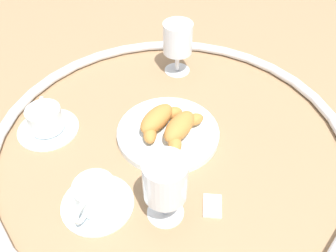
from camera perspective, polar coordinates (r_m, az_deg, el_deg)
The scene contains 10 objects.
ground_plane at distance 0.79m, azimuth 0.50°, elevation -2.60°, with size 2.20×2.20×0.00m, color #997551.
table_chrome_rim at distance 0.78m, azimuth 0.50°, elevation -2.00°, with size 0.78×0.78×0.02m, color silver.
pastry_plate at distance 0.79m, azimuth 0.00°, elevation -1.02°, with size 0.23×0.23×0.02m.
croissant_large at distance 0.78m, azimuth -1.61°, elevation 1.00°, with size 0.13×0.08×0.04m.
croissant_small at distance 0.76m, azimuth 2.05°, elevation -0.27°, with size 0.14×0.07×0.04m.
coffee_cup_near at distance 0.68m, azimuth -11.45°, elevation -11.03°, with size 0.14×0.14×0.06m.
coffee_cup_far at distance 0.84m, azimuth -18.85°, elevation 0.75°, with size 0.14×0.14×0.06m.
juice_glass_left at distance 0.94m, azimuth 1.55°, elevation 13.43°, with size 0.08×0.08×0.14m.
juice_glass_right at distance 0.60m, azimuth -0.46°, elevation -8.91°, with size 0.08×0.08×0.14m.
sugar_packet at distance 0.69m, azimuth 7.09°, elevation -12.40°, with size 0.05×0.03×0.01m, color white.
Camera 1 is at (0.49, 0.21, 0.57)m, focal length 38.32 mm.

